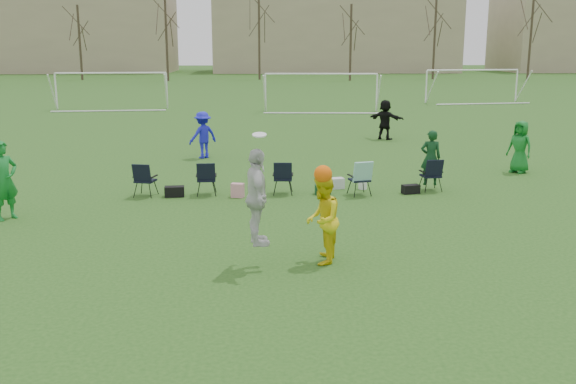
{
  "coord_description": "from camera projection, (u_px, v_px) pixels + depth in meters",
  "views": [
    {
      "loc": [
        -0.03,
        -10.22,
        4.23
      ],
      "look_at": [
        0.54,
        2.74,
        1.25
      ],
      "focal_mm": 40.0,
      "sensor_mm": 36.0,
      "label": 1
    }
  ],
  "objects": [
    {
      "name": "goal_left",
      "position": [
        111.0,
        80.0,
        43.14
      ],
      "size": [
        7.39,
        0.76,
        2.46
      ],
      "rotation": [
        0.0,
        0.0,
        0.09
      ],
      "color": "white",
      "rests_on": "ground"
    },
    {
      "name": "ground",
      "position": [
        263.0,
        300.0,
        10.9
      ],
      "size": [
        260.0,
        260.0,
        0.0
      ],
      "primitive_type": "plane",
      "color": "#234E18",
      "rests_on": "ground"
    },
    {
      "name": "center_contest",
      "position": [
        292.0,
        208.0,
        12.37
      ],
      "size": [
        2.0,
        1.34,
        2.64
      ],
      "color": "silver",
      "rests_on": "ground"
    },
    {
      "name": "goal_right",
      "position": [
        473.0,
        77.0,
        48.16
      ],
      "size": [
        7.35,
        1.14,
        2.46
      ],
      "rotation": [
        0.0,
        0.0,
        0.14
      ],
      "color": "white",
      "rests_on": "ground"
    },
    {
      "name": "fielder_green_far",
      "position": [
        520.0,
        147.0,
        21.61
      ],
      "size": [
        0.97,
        1.02,
        1.76
      ],
      "primitive_type": "imported",
      "rotation": [
        0.0,
        0.0,
        -0.9
      ],
      "color": "#147023",
      "rests_on": "ground"
    },
    {
      "name": "fielder_black",
      "position": [
        385.0,
        120.0,
        29.26
      ],
      "size": [
        1.65,
        1.46,
        1.82
      ],
      "primitive_type": "imported",
      "rotation": [
        0.0,
        0.0,
        2.47
      ],
      "color": "black",
      "rests_on": "ground"
    },
    {
      "name": "goal_mid",
      "position": [
        321.0,
        81.0,
        41.8
      ],
      "size": [
        7.4,
        0.63,
        2.46
      ],
      "rotation": [
        0.0,
        0.0,
        -0.07
      ],
      "color": "white",
      "rests_on": "ground"
    },
    {
      "name": "fielder_green_near",
      "position": [
        4.0,
        180.0,
        15.74
      ],
      "size": [
        0.81,
        0.86,
        1.97
      ],
      "primitive_type": "imported",
      "rotation": [
        0.0,
        0.0,
        0.91
      ],
      "color": "#167F2E",
      "rests_on": "ground"
    },
    {
      "name": "sideline_setup",
      "position": [
        312.0,
        175.0,
        18.64
      ],
      "size": [
        9.04,
        1.44,
        1.79
      ],
      "color": "#0F3A1A",
      "rests_on": "ground"
    },
    {
      "name": "fielder_blue",
      "position": [
        203.0,
        135.0,
        24.4
      ],
      "size": [
        1.31,
        1.21,
        1.77
      ],
      "primitive_type": "imported",
      "rotation": [
        0.0,
        0.0,
        3.77
      ],
      "color": "#1C1DD3",
      "rests_on": "ground"
    },
    {
      "name": "tree_line",
      "position": [
        261.0,
        38.0,
        77.78
      ],
      "size": [
        110.28,
        3.28,
        11.4
      ],
      "color": "#382B21",
      "rests_on": "ground"
    },
    {
      "name": "building_row",
      "position": [
        301.0,
        34.0,
        103.32
      ],
      "size": [
        126.0,
        16.0,
        13.0
      ],
      "color": "tan",
      "rests_on": "ground"
    }
  ]
}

